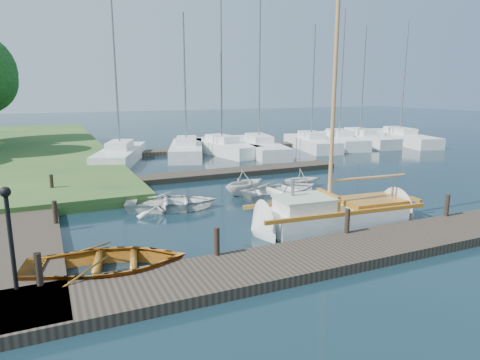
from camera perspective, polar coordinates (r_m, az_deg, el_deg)
name	(u,v)px	position (r m, az deg, el deg)	size (l,w,h in m)	color
ground	(240,208)	(17.72, 0.00, -3.80)	(160.00, 160.00, 0.00)	black
near_dock	(327,255)	(12.76, 11.47, -9.80)	(18.00, 2.20, 0.30)	#2C221C
left_dock	(26,215)	(18.14, -26.62, -4.25)	(2.20, 18.00, 0.30)	#2C221C
far_dock	(224,173)	(24.26, -2.10, 0.92)	(14.00, 1.60, 0.30)	#2C221C
pontoon	(269,146)	(36.15, 3.86, 4.60)	(30.00, 1.60, 0.30)	#2C221C
mooring_post_0	(39,269)	(11.30, -25.26, -10.71)	(0.16, 0.16, 0.80)	black
mooring_post_1	(217,241)	(12.01, -3.11, -8.16)	(0.16, 0.16, 0.80)	black
mooring_post_2	(347,221)	(14.19, 14.12, -5.30)	(0.16, 0.16, 0.80)	black
mooring_post_3	(447,205)	(17.29, 25.88, -3.04)	(0.16, 0.16, 0.80)	black
mooring_post_4	(55,212)	(16.04, -23.43, -3.93)	(0.16, 0.16, 0.80)	black
mooring_post_5	(52,183)	(20.91, -23.82, -0.40)	(0.16, 0.16, 0.80)	black
lamp_post	(9,224)	(10.95, -28.43, -5.23)	(0.24, 0.24, 2.44)	black
sailboat	(337,216)	(15.84, 12.85, -4.76)	(7.28, 2.53, 9.83)	silver
dinghy	(107,260)	(12.00, -17.35, -10.10)	(3.00, 4.19, 0.87)	#8D5C13
tender_a	(171,200)	(17.74, -9.17, -2.65)	(2.65, 3.71, 0.77)	silver
tender_b	(245,181)	(19.98, 0.66, -0.07)	(2.10, 2.44, 1.28)	silver
tender_c	(281,188)	(19.60, 5.55, -1.09)	(2.75, 3.85, 0.80)	silver
tender_d	(302,177)	(21.62, 8.32, 0.40)	(1.70, 1.96, 1.03)	silver
marina_boat_0	(120,154)	(29.86, -15.68, 3.40)	(4.82, 8.06, 10.35)	silver
marina_boat_1	(187,149)	(31.47, -7.13, 4.18)	(4.58, 7.92, 9.97)	silver
marina_boat_2	(222,146)	(32.50, -2.42, 4.55)	(3.59, 7.96, 12.49)	silver
marina_boat_3	(259,146)	(32.87, 2.52, 4.62)	(4.00, 9.70, 12.39)	silver
marina_boat_4	(311,142)	(35.52, 9.46, 5.01)	(3.64, 7.72, 9.74)	silver
marina_boat_5	(339,139)	(37.84, 13.05, 5.30)	(4.21, 8.25, 11.19)	silver
marina_boat_6	(360,138)	(39.43, 15.69, 5.41)	(2.92, 8.66, 10.04)	silver
marina_boat_7	(400,137)	(41.50, 20.51, 5.41)	(4.27, 9.86, 10.56)	silver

